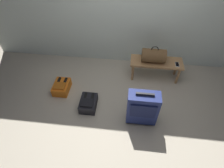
# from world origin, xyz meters

# --- Properties ---
(ground_plane) EXTENTS (6.60, 6.60, 0.00)m
(ground_plane) POSITION_xyz_m (0.00, 0.00, 0.00)
(ground_plane) COLOR #B2A893
(bench) EXTENTS (1.00, 0.36, 0.41)m
(bench) POSITION_xyz_m (0.58, 1.07, 0.35)
(bench) COLOR #A87A4C
(bench) RESTS_ON ground
(duffel_bag_brown) EXTENTS (0.44, 0.26, 0.34)m
(duffel_bag_brown) POSITION_xyz_m (0.50, 1.07, 0.54)
(duffel_bag_brown) COLOR brown
(duffel_bag_brown) RESTS_ON bench
(cell_phone) EXTENTS (0.07, 0.14, 0.01)m
(cell_phone) POSITION_xyz_m (0.96, 1.02, 0.42)
(cell_phone) COLOR silver
(cell_phone) RESTS_ON bench
(suitcase_upright_navy) EXTENTS (0.48, 0.25, 0.69)m
(suitcase_upright_navy) POSITION_xyz_m (0.31, -0.02, 0.35)
(suitcase_upright_navy) COLOR navy
(suitcase_upright_navy) RESTS_ON ground
(backpack_dark) EXTENTS (0.28, 0.38, 0.21)m
(backpack_dark) POSITION_xyz_m (-0.61, 0.17, 0.09)
(backpack_dark) COLOR black
(backpack_dark) RESTS_ON ground
(backpack_orange) EXTENTS (0.28, 0.38, 0.21)m
(backpack_orange) POSITION_xyz_m (-1.20, 0.49, 0.09)
(backpack_orange) COLOR orange
(backpack_orange) RESTS_ON ground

